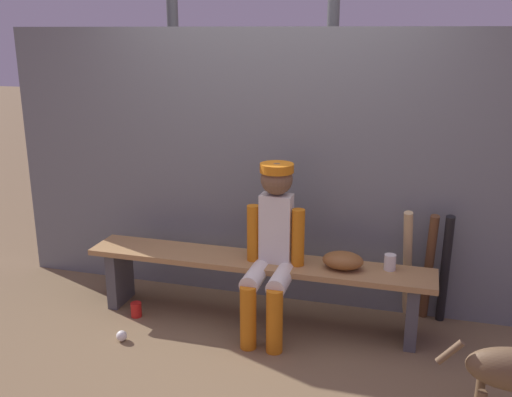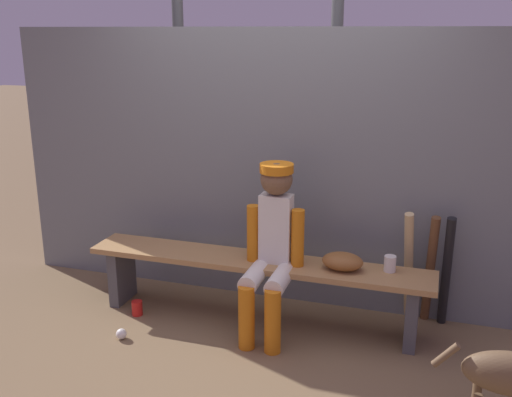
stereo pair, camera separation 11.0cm
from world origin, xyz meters
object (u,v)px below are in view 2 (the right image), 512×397
bat_aluminum_black (446,272)px  baseball (121,334)px  baseball_glove (342,261)px  bat_wood_dark (430,270)px  dugout_bench (256,273)px  bat_wood_natural (409,266)px  cup_on_ground (137,308)px  player_seated (271,244)px  cup_on_bench (390,264)px

bat_aluminum_black → baseball: size_ratio=11.42×
baseball_glove → bat_wood_dark: bat_wood_dark is taller
dugout_bench → baseball_glove: bearing=0.0°
baseball_glove → bat_aluminum_black: bat_aluminum_black is taller
bat_wood_natural → cup_on_ground: size_ratio=7.87×
bat_wood_natural → player_seated: bearing=-153.0°
bat_aluminum_black → cup_on_ground: bearing=-166.7°
bat_wood_natural → cup_on_ground: bat_wood_natural is taller
bat_wood_natural → cup_on_bench: bearing=-112.6°
baseball_glove → baseball: (-1.42, -0.54, -0.51)m
bat_wood_natural → bat_aluminum_black: size_ratio=1.02×
bat_wood_dark → bat_wood_natural: bearing=-180.0°
dugout_bench → baseball: size_ratio=33.75×
bat_wood_dark → cup_on_ground: bat_wood_dark is taller
bat_wood_natural → bat_wood_dark: (0.15, 0.00, -0.01)m
bat_wood_dark → player_seated: bearing=-156.4°
baseball_glove → bat_wood_natural: size_ratio=0.32×
bat_aluminum_black → cup_on_ground: (-2.17, -0.51, -0.37)m
player_seated → bat_wood_natural: bearing=27.0°
bat_wood_natural → bat_aluminum_black: 0.26m
player_seated → baseball: 1.21m
player_seated → baseball: (-0.95, -0.42, -0.62)m
dugout_bench → player_seated: (0.15, -0.11, 0.28)m
player_seated → bat_wood_dark: 1.16m
dugout_bench → baseball_glove: 0.64m
bat_aluminum_black → cup_on_ground: size_ratio=7.68×
player_seated → bat_wood_dark: (1.04, 0.46, -0.24)m
dugout_bench → baseball: bearing=-146.2°
dugout_bench → cup_on_bench: bearing=4.3°
cup_on_ground → cup_on_bench: bearing=8.2°
player_seated → baseball_glove: bearing=13.7°
baseball → dugout_bench: bearing=33.8°
dugout_bench → bat_wood_dark: size_ratio=2.97×
player_seated → cup_on_ground: 1.18m
player_seated → baseball_glove: player_seated is taller
bat_wood_dark → bat_aluminum_black: bearing=-8.5°
baseball_glove → cup_on_bench: 0.32m
dugout_bench → baseball: (-0.80, -0.54, -0.34)m
baseball_glove → cup_on_ground: size_ratio=2.55×
dugout_bench → cup_on_ground: dugout_bench is taller
player_seated → bat_wood_natural: player_seated is taller
dugout_bench → cup_on_bench: cup_on_bench is taller
baseball_glove → bat_aluminum_black: 0.76m
player_seated → dugout_bench: bearing=141.9°
player_seated → cup_on_bench: 0.81m
bat_wood_natural → bat_wood_dark: size_ratio=1.03×
baseball_glove → bat_wood_natural: 0.56m
cup_on_ground → dugout_bench: bearing=12.2°
bat_wood_dark → bat_aluminum_black: size_ratio=0.99×
bat_wood_dark → cup_on_bench: bat_wood_dark is taller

